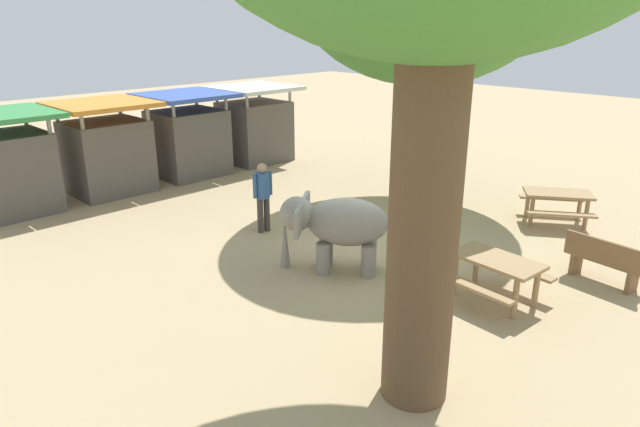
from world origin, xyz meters
The scene contains 10 objects.
ground_plane centered at (0.00, 0.00, 0.00)m, with size 60.00×60.00×0.00m, color tan.
elephant centered at (-0.91, -0.07, 0.94)m, with size 1.91×2.02×1.47m.
person_handler centered at (-0.57, 2.53, 0.95)m, with size 0.51×0.32×1.62m.
wooden_bench centered at (2.16, -3.94, 0.47)m, with size 0.57×1.44×0.88m.
picnic_table_near centered at (0.16, -2.87, 0.59)m, with size 1.60×1.62×0.78m.
picnic_table_far centered at (4.72, -1.95, 0.59)m, with size 2.07×2.07×0.78m.
market_stall_green centered at (-4.22, 8.02, 1.14)m, with size 2.50×2.50×2.52m.
market_stall_orange centered at (-1.62, 8.02, 1.14)m, with size 2.50×2.50×2.52m.
market_stall_blue centered at (0.98, 8.02, 1.14)m, with size 2.50×2.50×2.52m.
market_stall_white centered at (3.58, 8.02, 1.14)m, with size 2.50×2.50×2.52m.
Camera 1 is at (-8.22, -7.01, 4.67)m, focal length 31.70 mm.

